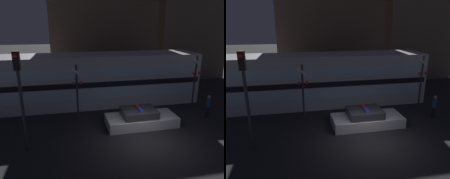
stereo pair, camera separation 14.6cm
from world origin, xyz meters
The scene contains 9 objects.
ground_plane centered at (0.00, 0.00, 0.00)m, with size 120.00×120.00×0.00m, color black.
train centered at (-2.55, 6.64, 2.01)m, with size 17.59×3.18×4.02m.
police_car centered at (0.33, 2.06, 0.46)m, with size 4.51×1.95×1.24m.
pedestrian centered at (5.30, 2.33, 0.83)m, with size 0.27×0.27×1.61m.
crossing_signal_near centered at (4.98, 3.73, 2.31)m, with size 0.70×0.30×4.15m.
crossing_signal_far centered at (-3.58, 3.38, 2.17)m, with size 0.70×0.30×3.88m.
traffic_light_corner centered at (-6.39, 0.55, 3.36)m, with size 0.30×0.46×5.13m.
building_left centered at (-0.21, 14.25, 5.15)m, with size 10.83×5.44×10.30m.
building_center centered at (10.10, 14.50, 5.26)m, with size 7.83×4.88×10.52m.
Camera 1 is at (-4.06, -10.18, 6.39)m, focal length 35.00 mm.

